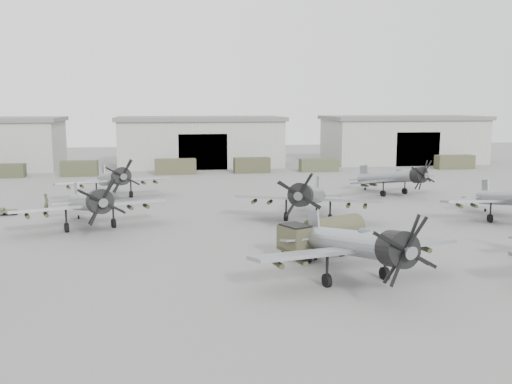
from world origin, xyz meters
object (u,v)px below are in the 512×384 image
at_px(aircraft_mid_1, 90,203).
at_px(aircraft_far_0, 114,178).
at_px(aircraft_near_1, 358,245).
at_px(aircraft_mid_3, 512,198).
at_px(ground_crew, 46,203).
at_px(aircraft_far_1, 395,177).
at_px(aircraft_mid_2, 308,196).
at_px(fuel_tanker, 323,233).

bearing_deg(aircraft_mid_1, aircraft_far_0, 69.29).
relative_size(aircraft_near_1, aircraft_mid_3, 1.07).
height_order(aircraft_near_1, aircraft_far_0, aircraft_near_1).
distance_m(aircraft_near_1, aircraft_far_0, 38.98).
bearing_deg(ground_crew, aircraft_far_1, -72.40).
bearing_deg(aircraft_mid_3, aircraft_mid_1, -177.57).
relative_size(aircraft_near_1, aircraft_far_1, 1.14).
xyz_separation_m(aircraft_mid_2, fuel_tanker, (-1.73, -11.32, -0.94)).
bearing_deg(aircraft_mid_3, aircraft_mid_2, 177.29).
bearing_deg(ground_crew, aircraft_mid_3, -94.62).
xyz_separation_m(aircraft_mid_1, aircraft_far_1, (33.93, 13.93, -0.23)).
bearing_deg(aircraft_near_1, aircraft_far_1, 52.21).
bearing_deg(aircraft_far_1, fuel_tanker, -145.94).
relative_size(aircraft_near_1, aircraft_mid_2, 1.01).
height_order(aircraft_mid_3, aircraft_far_1, aircraft_mid_3).
distance_m(aircraft_near_1, aircraft_far_1, 35.84).
height_order(aircraft_mid_2, aircraft_far_0, aircraft_mid_2).
relative_size(aircraft_mid_1, fuel_tanker, 1.82).
bearing_deg(aircraft_mid_2, aircraft_mid_1, -156.03).
distance_m(aircraft_mid_1, aircraft_mid_2, 19.57).
xyz_separation_m(aircraft_far_1, ground_crew, (-39.42, -4.47, -1.25)).
height_order(aircraft_mid_1, aircraft_mid_3, aircraft_mid_1).
relative_size(aircraft_mid_1, aircraft_mid_3, 1.06).
bearing_deg(aircraft_far_0, fuel_tanker, -74.92).
height_order(aircraft_near_1, aircraft_far_1, aircraft_near_1).
height_order(aircraft_far_1, ground_crew, aircraft_far_1).
height_order(aircraft_near_1, aircraft_mid_3, aircraft_near_1).
xyz_separation_m(aircraft_near_1, aircraft_mid_2, (1.56, 18.41, 0.04)).
bearing_deg(fuel_tanker, aircraft_far_1, 32.57).
bearing_deg(aircraft_mid_2, aircraft_mid_3, 13.85).
height_order(aircraft_far_0, aircraft_far_1, aircraft_far_0).
xyz_separation_m(aircraft_mid_2, aircraft_far_0, (-18.90, 16.49, -0.10)).
xyz_separation_m(aircraft_mid_3, fuel_tanker, (-20.43, -8.21, -0.74)).
height_order(aircraft_mid_3, fuel_tanker, aircraft_mid_3).
relative_size(aircraft_mid_2, fuel_tanker, 1.83).
bearing_deg(aircraft_far_1, aircraft_near_1, -139.57).
distance_m(aircraft_mid_1, fuel_tanker, 21.02).
height_order(aircraft_mid_2, aircraft_far_1, aircraft_mid_2).
distance_m(aircraft_mid_2, aircraft_far_0, 25.09).
height_order(aircraft_mid_1, aircraft_far_1, aircraft_mid_1).
bearing_deg(fuel_tanker, ground_crew, 113.93).
relative_size(fuel_tanker, ground_crew, 3.83).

